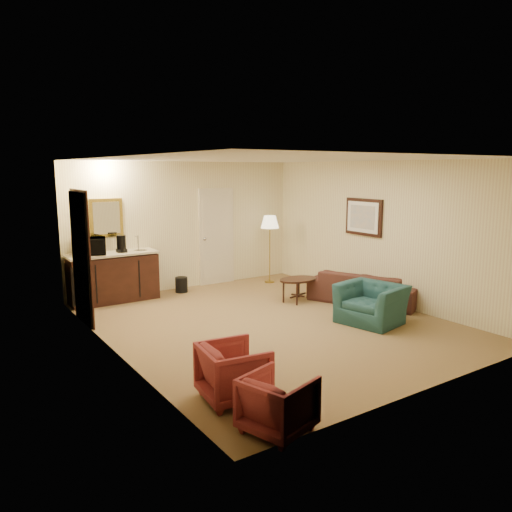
# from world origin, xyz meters

# --- Properties ---
(ground) EXTENTS (6.00, 6.00, 0.00)m
(ground) POSITION_xyz_m (0.00, 0.00, 0.00)
(ground) COLOR brown
(ground) RESTS_ON ground
(room_walls) EXTENTS (5.02, 6.01, 2.61)m
(room_walls) POSITION_xyz_m (-0.10, 0.77, 1.72)
(room_walls) COLOR #F2EAB5
(room_walls) RESTS_ON ground
(wetbar_cabinet) EXTENTS (1.64, 0.58, 0.92)m
(wetbar_cabinet) POSITION_xyz_m (-1.65, 2.72, 0.46)
(wetbar_cabinet) COLOR #351710
(wetbar_cabinet) RESTS_ON ground
(sofa) EXTENTS (1.34, 2.04, 0.77)m
(sofa) POSITION_xyz_m (2.15, 0.03, 0.39)
(sofa) COLOR black
(sofa) RESTS_ON ground
(teal_armchair) EXTENTS (0.82, 1.08, 0.85)m
(teal_armchair) POSITION_xyz_m (1.36, -0.90, 0.42)
(teal_armchair) COLOR #1B4045
(teal_armchair) RESTS_ON ground
(rose_chair_near) EXTENTS (0.70, 0.74, 0.68)m
(rose_chair_near) POSITION_xyz_m (-1.90, -2.00, 0.34)
(rose_chair_near) COLOR #993232
(rose_chair_near) RESTS_ON ground
(rose_chair_far) EXTENTS (0.70, 0.73, 0.61)m
(rose_chair_far) POSITION_xyz_m (-1.90, -2.80, 0.31)
(rose_chair_far) COLOR #993232
(rose_chair_far) RESTS_ON ground
(coffee_table) EXTENTS (0.87, 0.71, 0.44)m
(coffee_table) POSITION_xyz_m (1.21, 0.79, 0.22)
(coffee_table) COLOR black
(coffee_table) RESTS_ON ground
(floor_lamp) EXTENTS (0.39, 0.39, 1.47)m
(floor_lamp) POSITION_xyz_m (1.70, 2.40, 0.74)
(floor_lamp) COLOR #AE923A
(floor_lamp) RESTS_ON ground
(waste_bin) EXTENTS (0.26, 0.26, 0.31)m
(waste_bin) POSITION_xyz_m (-0.30, 2.65, 0.15)
(waste_bin) COLOR black
(waste_bin) RESTS_ON ground
(microwave) EXTENTS (0.62, 0.45, 0.38)m
(microwave) POSITION_xyz_m (-2.04, 2.75, 1.11)
(microwave) COLOR black
(microwave) RESTS_ON wetbar_cabinet
(coffee_maker) EXTENTS (0.20, 0.20, 0.32)m
(coffee_maker) POSITION_xyz_m (-1.48, 2.69, 1.08)
(coffee_maker) COLOR black
(coffee_maker) RESTS_ON wetbar_cabinet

